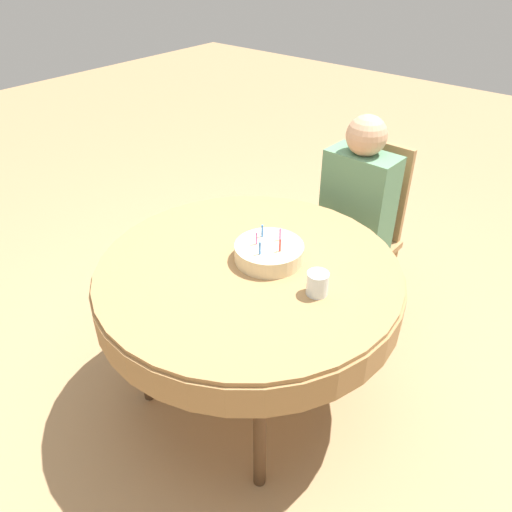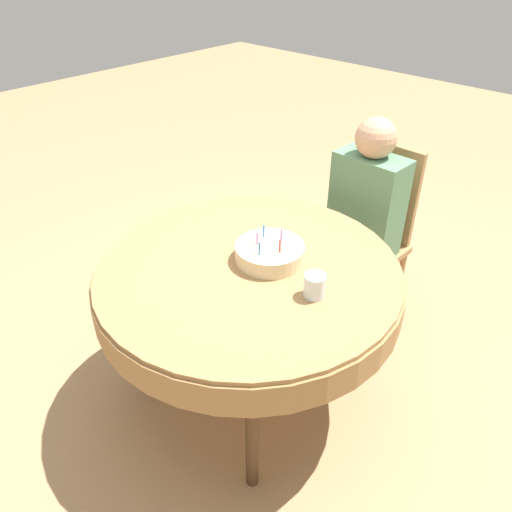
{
  "view_description": "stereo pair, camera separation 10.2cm",
  "coord_description": "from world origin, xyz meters",
  "px_view_note": "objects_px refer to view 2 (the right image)",
  "views": [
    {
      "loc": [
        1.09,
        -1.27,
        1.93
      ],
      "look_at": [
        0.02,
        0.03,
        0.79
      ],
      "focal_mm": 35.0,
      "sensor_mm": 36.0,
      "label": 1
    },
    {
      "loc": [
        1.17,
        -1.2,
        1.93
      ],
      "look_at": [
        0.02,
        0.03,
        0.79
      ],
      "focal_mm": 35.0,
      "sensor_mm": 36.0,
      "label": 2
    }
  ],
  "objects_px": {
    "chair": "(371,230)",
    "birthday_cake": "(270,253)",
    "drinking_glass": "(315,286)",
    "person": "(365,206)"
  },
  "relations": [
    {
      "from": "person",
      "to": "birthday_cake",
      "type": "height_order",
      "value": "person"
    },
    {
      "from": "birthday_cake",
      "to": "drinking_glass",
      "type": "height_order",
      "value": "birthday_cake"
    },
    {
      "from": "birthday_cake",
      "to": "chair",
      "type": "bearing_deg",
      "value": 91.6
    },
    {
      "from": "chair",
      "to": "person",
      "type": "distance_m",
      "value": 0.21
    },
    {
      "from": "chair",
      "to": "birthday_cake",
      "type": "bearing_deg",
      "value": -86.88
    },
    {
      "from": "birthday_cake",
      "to": "drinking_glass",
      "type": "relative_size",
      "value": 3.09
    },
    {
      "from": "birthday_cake",
      "to": "person",
      "type": "bearing_deg",
      "value": 92.0
    },
    {
      "from": "chair",
      "to": "birthday_cake",
      "type": "xyz_separation_m",
      "value": [
        0.02,
        -0.88,
        0.29
      ]
    },
    {
      "from": "birthday_cake",
      "to": "drinking_glass",
      "type": "bearing_deg",
      "value": -12.54
    },
    {
      "from": "chair",
      "to": "person",
      "type": "bearing_deg",
      "value": -90.0
    }
  ]
}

